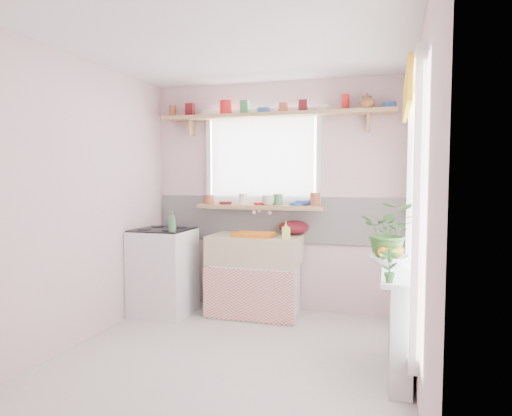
% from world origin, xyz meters
% --- Properties ---
extents(room, '(3.20, 3.20, 3.20)m').
position_xyz_m(room, '(0.66, 0.86, 1.37)').
color(room, beige).
rests_on(room, ground).
extents(sink_unit, '(0.95, 0.65, 1.11)m').
position_xyz_m(sink_unit, '(-0.15, 1.29, 0.43)').
color(sink_unit, white).
rests_on(sink_unit, ground).
extents(cooker, '(0.58, 0.58, 0.93)m').
position_xyz_m(cooker, '(-1.10, 1.05, 0.46)').
color(cooker, white).
rests_on(cooker, ground).
extents(radiator_ledge, '(0.22, 0.95, 0.78)m').
position_xyz_m(radiator_ledge, '(1.30, 0.20, 0.40)').
color(radiator_ledge, white).
rests_on(radiator_ledge, ground).
extents(windowsill, '(1.40, 0.22, 0.04)m').
position_xyz_m(windowsill, '(-0.15, 1.48, 1.14)').
color(windowsill, tan).
rests_on(windowsill, room).
extents(pine_shelf, '(2.52, 0.24, 0.04)m').
position_xyz_m(pine_shelf, '(0.00, 1.47, 2.12)').
color(pine_shelf, tan).
rests_on(pine_shelf, room).
extents(shelf_crockery, '(2.47, 0.11, 0.12)m').
position_xyz_m(shelf_crockery, '(-0.04, 1.47, 2.19)').
color(shelf_crockery, '#A55133').
rests_on(shelf_crockery, pine_shelf).
extents(sill_crockery, '(1.35, 0.11, 0.12)m').
position_xyz_m(sill_crockery, '(-0.17, 1.48, 1.22)').
color(sill_crockery, '#A55133').
rests_on(sill_crockery, windowsill).
extents(dish_tray, '(0.40, 0.30, 0.04)m').
position_xyz_m(dish_tray, '(-0.14, 1.20, 0.87)').
color(dish_tray, orange).
rests_on(dish_tray, sink_unit).
extents(colander, '(0.43, 0.43, 0.15)m').
position_xyz_m(colander, '(0.22, 1.50, 0.92)').
color(colander, '#5D0F1B').
rests_on(colander, sink_unit).
extents(jade_plant, '(0.48, 0.43, 0.49)m').
position_xyz_m(jade_plant, '(1.21, 0.60, 1.02)').
color(jade_plant, '#305A24').
rests_on(jade_plant, radiator_ledge).
extents(fruit_bowl, '(0.33, 0.33, 0.07)m').
position_xyz_m(fruit_bowl, '(1.21, 0.43, 0.81)').
color(fruit_bowl, white).
rests_on(fruit_bowl, radiator_ledge).
extents(herb_pot, '(0.14, 0.11, 0.23)m').
position_xyz_m(herb_pot, '(1.21, -0.20, 0.89)').
color(herb_pot, '#2F6D2B').
rests_on(herb_pot, radiator_ledge).
extents(soap_bottle_sink, '(0.10, 0.10, 0.18)m').
position_xyz_m(soap_bottle_sink, '(0.22, 1.10, 0.94)').
color(soap_bottle_sink, '#C8D75F').
rests_on(soap_bottle_sink, sink_unit).
extents(sill_cup, '(0.16, 0.16, 0.11)m').
position_xyz_m(sill_cup, '(-0.04, 1.42, 1.21)').
color(sill_cup, beige).
rests_on(sill_cup, windowsill).
extents(sill_bowl, '(0.23, 0.23, 0.06)m').
position_xyz_m(sill_bowl, '(0.32, 1.54, 1.19)').
color(sill_bowl, '#364DB0').
rests_on(sill_bowl, windowsill).
extents(shelf_vase, '(0.17, 0.17, 0.15)m').
position_xyz_m(shelf_vase, '(0.97, 1.41, 2.21)').
color(shelf_vase, '#93572D').
rests_on(shelf_vase, pine_shelf).
extents(cooker_bottle, '(0.09, 0.09, 0.21)m').
position_xyz_m(cooker_bottle, '(-0.88, 0.83, 1.02)').
color(cooker_bottle, '#3A7441').
rests_on(cooker_bottle, cooker).
extents(fruit, '(0.20, 0.14, 0.10)m').
position_xyz_m(fruit, '(1.22, 0.44, 0.87)').
color(fruit, orange).
rests_on(fruit, fruit_bowl).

